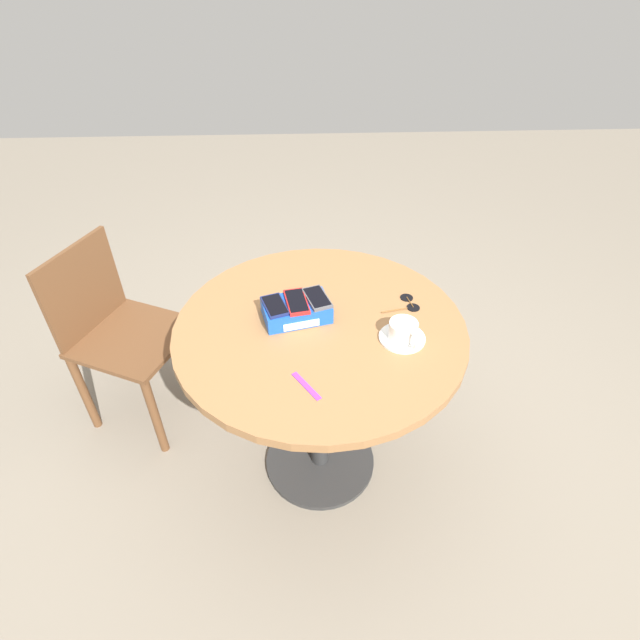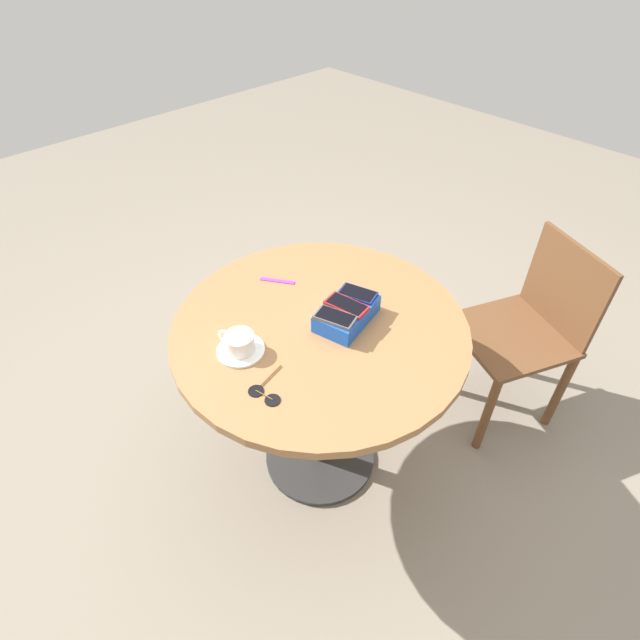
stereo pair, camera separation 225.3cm
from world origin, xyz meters
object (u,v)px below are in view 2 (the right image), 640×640
(round_table, at_px, (320,354))
(saucer, at_px, (241,350))
(coffee_cup, at_px, (239,342))
(phone_red, at_px, (346,305))
(phone_box, at_px, (347,314))
(chair_near_window, at_px, (524,331))
(phone_gray, at_px, (335,317))
(phone_navy, at_px, (358,293))
(sunglasses, at_px, (265,393))
(lanyard_strap, at_px, (277,281))

(round_table, relative_size, saucer, 6.54)
(coffee_cup, bearing_deg, saucer, 110.21)
(phone_red, relative_size, saucer, 0.99)
(phone_box, distance_m, chair_near_window, 0.86)
(phone_red, height_order, chair_near_window, phone_red)
(phone_red, bearing_deg, round_table, -30.06)
(phone_box, distance_m, coffee_cup, 0.35)
(phone_gray, distance_m, chair_near_window, 0.93)
(phone_navy, distance_m, chair_near_window, 0.83)
(sunglasses, bearing_deg, phone_red, -171.56)
(phone_red, distance_m, lanyard_strap, 0.32)
(saucer, distance_m, lanyard_strap, 0.36)
(round_table, distance_m, saucer, 0.30)
(round_table, bearing_deg, coffee_cup, -17.90)
(sunglasses, relative_size, chair_near_window, 0.17)
(round_table, xyz_separation_m, phone_navy, (-0.14, 0.03, 0.20))
(sunglasses, distance_m, chair_near_window, 1.18)
(round_table, bearing_deg, lanyard_strap, -100.62)
(phone_navy, bearing_deg, chair_near_window, 153.75)
(phone_red, distance_m, chair_near_window, 0.88)
(phone_red, distance_m, phone_gray, 0.07)
(phone_red, distance_m, saucer, 0.35)
(round_table, bearing_deg, chair_near_window, 156.33)
(phone_red, xyz_separation_m, chair_near_window, (-0.73, 0.31, -0.38))
(round_table, bearing_deg, phone_navy, 169.58)
(phone_red, xyz_separation_m, saucer, (0.33, -0.12, -0.06))
(phone_red, height_order, saucer, phone_red)
(phone_gray, height_order, lanyard_strap, phone_gray)
(phone_box, xyz_separation_m, phone_navy, (-0.07, -0.02, 0.03))
(phone_red, bearing_deg, sunglasses, 8.44)
(phone_gray, xyz_separation_m, chair_near_window, (-0.80, 0.29, -0.38))
(phone_navy, xyz_separation_m, lanyard_strap, (0.09, -0.29, -0.06))
(chair_near_window, bearing_deg, round_table, -23.67)
(phone_box, bearing_deg, coffee_cup, -20.89)
(chair_near_window, bearing_deg, sunglasses, -12.90)
(lanyard_strap, bearing_deg, coffee_cup, 31.46)
(round_table, distance_m, phone_navy, 0.24)
(phone_gray, distance_m, saucer, 0.30)
(phone_gray, bearing_deg, chair_near_window, 159.80)
(round_table, relative_size, lanyard_strap, 7.66)
(phone_box, bearing_deg, phone_navy, -165.59)
(phone_navy, distance_m, sunglasses, 0.46)
(phone_navy, distance_m, phone_gray, 0.14)
(phone_navy, height_order, sunglasses, phone_navy)
(phone_gray, bearing_deg, lanyard_strap, -97.52)
(saucer, height_order, sunglasses, saucer)
(phone_navy, bearing_deg, phone_box, 14.41)
(saucer, height_order, chair_near_window, chair_near_window)
(phone_gray, height_order, coffee_cup, phone_gray)
(saucer, bearing_deg, sunglasses, 73.66)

